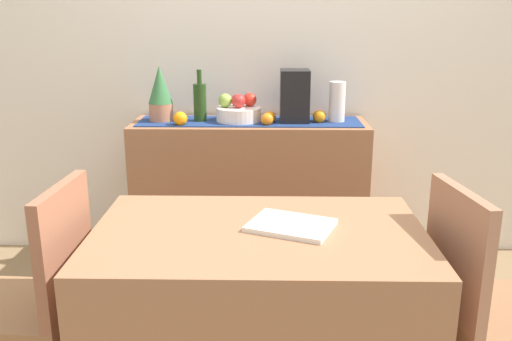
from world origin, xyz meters
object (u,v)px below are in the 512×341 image
object	(u,v)px
wine_bottle	(200,102)
ceramic_vase	(337,102)
fruit_bowl	(239,114)
potted_plant	(160,94)
open_book	(291,225)
sideboard_console	(250,195)
dining_table	(258,325)
coffee_maker	(295,96)

from	to	relation	value
wine_bottle	ceramic_vase	size ratio (longest dim) A/B	1.28
fruit_bowl	wine_bottle	xyz separation A→B (m)	(-0.22, 0.00, 0.07)
potted_plant	open_book	bearing A→B (deg)	-61.60
ceramic_vase	wine_bottle	bearing A→B (deg)	180.00
potted_plant	open_book	size ratio (longest dim) A/B	1.11
wine_bottle	potted_plant	distance (m)	0.22
sideboard_console	dining_table	size ratio (longest dim) A/B	1.14
potted_plant	sideboard_console	bearing A→B (deg)	0.00
coffee_maker	fruit_bowl	bearing A→B (deg)	180.00
sideboard_console	coffee_maker	bearing A→B (deg)	0.00
sideboard_console	open_book	size ratio (longest dim) A/B	4.72
sideboard_console	potted_plant	size ratio (longest dim) A/B	4.24
sideboard_console	coffee_maker	size ratio (longest dim) A/B	4.53
coffee_maker	dining_table	world-z (taller)	coffee_maker
sideboard_console	coffee_maker	distance (m)	0.63
wine_bottle	open_book	distance (m)	1.36
coffee_maker	dining_table	bearing A→B (deg)	-97.99
fruit_bowl	sideboard_console	bearing A→B (deg)	0.00
ceramic_vase	potted_plant	world-z (taller)	potted_plant
dining_table	wine_bottle	bearing A→B (deg)	105.11
sideboard_console	fruit_bowl	world-z (taller)	fruit_bowl
coffee_maker	dining_table	xyz separation A→B (m)	(-0.18, -1.29, -0.64)
potted_plant	coffee_maker	bearing A→B (deg)	0.00
sideboard_console	fruit_bowl	distance (m)	0.48
open_book	potted_plant	bearing A→B (deg)	140.46
sideboard_console	ceramic_vase	bearing A→B (deg)	0.00
sideboard_console	wine_bottle	bearing A→B (deg)	180.00
fruit_bowl	open_book	size ratio (longest dim) A/B	0.90
ceramic_vase	dining_table	bearing A→B (deg)	-107.97
dining_table	open_book	size ratio (longest dim) A/B	4.12
open_book	ceramic_vase	bearing A→B (deg)	98.48
wine_bottle	potted_plant	world-z (taller)	potted_plant
fruit_bowl	ceramic_vase	distance (m)	0.55
fruit_bowl	wine_bottle	bearing A→B (deg)	180.00
wine_bottle	dining_table	size ratio (longest dim) A/B	0.25
dining_table	open_book	distance (m)	0.40
sideboard_console	open_book	bearing A→B (deg)	-81.71
wine_bottle	potted_plant	size ratio (longest dim) A/B	0.94
potted_plant	open_book	xyz separation A→B (m)	(0.68, -1.26, -0.27)
sideboard_console	open_book	world-z (taller)	sideboard_console
ceramic_vase	dining_table	xyz separation A→B (m)	(-0.42, -1.29, -0.61)
wine_bottle	dining_table	xyz separation A→B (m)	(0.35, -1.29, -0.61)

